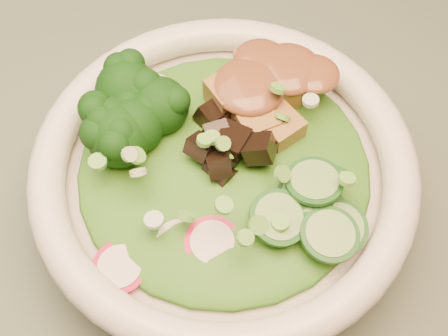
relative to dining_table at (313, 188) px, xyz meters
name	(u,v)px	position (x,y,z in m)	size (l,w,h in m)	color
dining_table	(313,188)	(0.00, 0.00, 0.00)	(1.20, 0.80, 0.75)	black
salad_bowl	(224,182)	(-0.11, -0.05, 0.16)	(0.29, 0.29, 0.08)	silver
lettuce_bed	(224,167)	(-0.11, -0.05, 0.18)	(0.22, 0.22, 0.03)	#256114
broccoli_florets	(142,122)	(-0.16, 0.00, 0.20)	(0.09, 0.07, 0.05)	black
radish_slices	(180,245)	(-0.16, -0.10, 0.18)	(0.12, 0.04, 0.02)	#A90D36
cucumber_slices	(312,199)	(-0.07, -0.10, 0.19)	(0.07, 0.07, 0.04)	#7DAE61
mushroom_heap	(232,143)	(-0.10, -0.04, 0.19)	(0.07, 0.07, 0.04)	black
tofu_cubes	(266,93)	(-0.06, 0.00, 0.19)	(0.10, 0.06, 0.04)	olive
peanut_sauce	(268,81)	(-0.06, 0.00, 0.20)	(0.07, 0.06, 0.02)	brown
scallion_garnish	(224,148)	(-0.11, -0.05, 0.20)	(0.20, 0.20, 0.03)	#66AF3D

